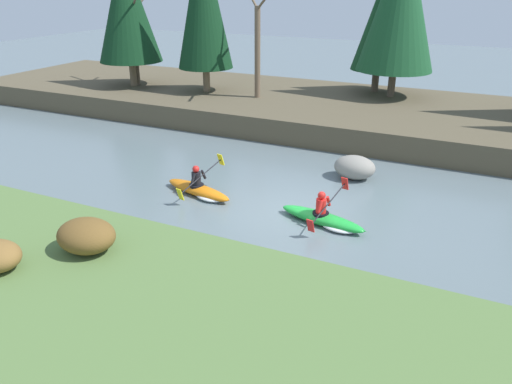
# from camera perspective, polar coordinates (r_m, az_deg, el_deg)

# --- Properties ---
(ground_plane) EXTENTS (90.00, 90.00, 0.00)m
(ground_plane) POSITION_cam_1_polar(r_m,az_deg,el_deg) (15.28, 3.24, -2.33)
(ground_plane) COLOR slate
(riverbank_near) EXTENTS (44.00, 7.09, 0.88)m
(riverbank_near) POSITION_cam_1_polar(r_m,az_deg,el_deg) (9.79, -13.67, -16.54)
(riverbank_near) COLOR #56753D
(riverbank_near) RESTS_ON ground
(riverbank_far) EXTENTS (44.00, 9.24, 1.06)m
(riverbank_far) POSITION_cam_1_polar(r_m,az_deg,el_deg) (24.77, 12.86, 8.59)
(riverbank_far) COLOR brown
(riverbank_far) RESTS_ON ground
(conifer_tree_far_left) EXTENTS (3.37, 3.37, 6.99)m
(conifer_tree_far_left) POSITION_cam_1_polar(r_m,az_deg,el_deg) (28.63, -14.59, 19.89)
(conifer_tree_far_left) COLOR #7A664C
(conifer_tree_far_left) RESTS_ON riverbank_far
(conifer_tree_mid_left) EXTENTS (2.70, 2.70, 5.65)m
(conifer_tree_mid_left) POSITION_cam_1_polar(r_m,az_deg,el_deg) (27.05, 14.06, 18.14)
(conifer_tree_mid_left) COLOR brown
(conifer_tree_mid_left) RESTS_ON riverbank_far
(conifer_tree_centre) EXTENTS (3.70, 3.70, 7.86)m
(conifer_tree_centre) POSITION_cam_1_polar(r_m,az_deg,el_deg) (25.93, 16.22, 20.37)
(conifer_tree_centre) COLOR brown
(conifer_tree_centre) RESTS_ON riverbank_far
(bare_tree_upstream) EXTENTS (2.91, 2.87, 5.22)m
(bare_tree_upstream) POSITION_cam_1_polar(r_m,az_deg,el_deg) (29.01, -13.69, 16.65)
(bare_tree_upstream) COLOR brown
(bare_tree_upstream) RESTS_ON riverbank_far
(bare_tree_mid_upstream) EXTENTS (3.18, 3.14, 5.73)m
(bare_tree_mid_upstream) POSITION_cam_1_polar(r_m,az_deg,el_deg) (25.03, 0.28, 16.85)
(bare_tree_mid_upstream) COLOR brown
(bare_tree_mid_upstream) RESTS_ON riverbank_far
(shrub_clump_far_end) EXTENTS (1.39, 1.16, 0.75)m
(shrub_clump_far_end) POSITION_cam_1_polar(r_m,az_deg,el_deg) (11.90, -18.83, -4.75)
(shrub_clump_far_end) COLOR brown
(shrub_clump_far_end) RESTS_ON riverbank_near
(kayaker_lead) EXTENTS (2.79, 2.06, 1.20)m
(kayaker_lead) POSITION_cam_1_polar(r_m,az_deg,el_deg) (14.55, 7.95, -3.04)
(kayaker_lead) COLOR green
(kayaker_lead) RESTS_ON ground
(kayaker_middle) EXTENTS (2.78, 2.05, 1.20)m
(kayaker_middle) POSITION_cam_1_polar(r_m,az_deg,el_deg) (16.44, -6.37, 0.24)
(kayaker_middle) COLOR orange
(kayaker_middle) RESTS_ON ground
(boulder_midstream) EXTENTS (1.47, 1.15, 0.83)m
(boulder_midstream) POSITION_cam_1_polar(r_m,az_deg,el_deg) (18.02, 11.20, 2.79)
(boulder_midstream) COLOR gray
(boulder_midstream) RESTS_ON ground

